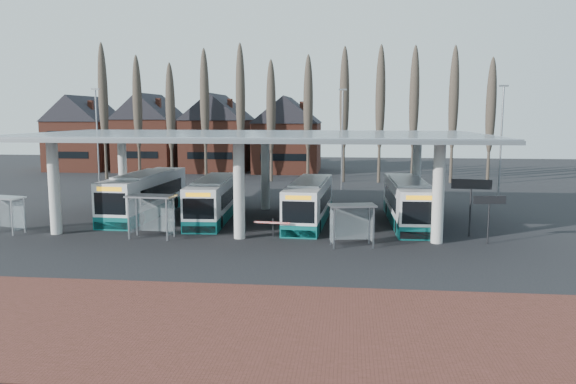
# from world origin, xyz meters

# --- Properties ---
(ground) EXTENTS (140.00, 140.00, 0.00)m
(ground) POSITION_xyz_m (0.00, 0.00, 0.00)
(ground) COLOR black
(ground) RESTS_ON ground
(brick_strip) EXTENTS (70.00, 10.00, 0.03)m
(brick_strip) POSITION_xyz_m (0.00, -12.00, 0.01)
(brick_strip) COLOR brown
(brick_strip) RESTS_ON ground
(station_canopy) EXTENTS (32.00, 16.00, 6.34)m
(station_canopy) POSITION_xyz_m (0.00, 8.00, 5.68)
(station_canopy) COLOR beige
(station_canopy) RESTS_ON ground
(poplar_row) EXTENTS (45.10, 1.10, 14.50)m
(poplar_row) POSITION_xyz_m (0.00, 33.00, 8.78)
(poplar_row) COLOR #473D33
(poplar_row) RESTS_ON ground
(townhouse_row) EXTENTS (36.80, 10.30, 12.25)m
(townhouse_row) POSITION_xyz_m (-15.75, 44.00, 5.94)
(townhouse_row) COLOR brown
(townhouse_row) RESTS_ON ground
(lamp_post_a) EXTENTS (0.80, 0.16, 10.17)m
(lamp_post_a) POSITION_xyz_m (-18.00, 22.00, 5.34)
(lamp_post_a) COLOR slate
(lamp_post_a) RESTS_ON ground
(lamp_post_b) EXTENTS (0.80, 0.16, 10.17)m
(lamp_post_b) POSITION_xyz_m (6.00, 26.00, 5.34)
(lamp_post_b) COLOR slate
(lamp_post_b) RESTS_ON ground
(lamp_post_c) EXTENTS (0.80, 0.16, 10.17)m
(lamp_post_c) POSITION_xyz_m (20.00, 20.00, 5.34)
(lamp_post_c) COLOR slate
(lamp_post_c) RESTS_ON ground
(bus_0) EXTENTS (2.94, 11.81, 3.26)m
(bus_0) POSITION_xyz_m (-8.70, 9.72, 1.54)
(bus_0) COLOR white
(bus_0) RESTS_ON ground
(bus_1) EXTENTS (2.95, 10.95, 3.01)m
(bus_1) POSITION_xyz_m (-3.14, 8.78, 1.42)
(bus_1) COLOR white
(bus_1) RESTS_ON ground
(bus_2) EXTENTS (2.91, 10.98, 3.02)m
(bus_2) POSITION_xyz_m (3.94, 8.18, 1.42)
(bus_2) COLOR white
(bus_2) RESTS_ON ground
(bus_3) EXTENTS (2.64, 11.24, 3.11)m
(bus_3) POSITION_xyz_m (10.87, 8.60, 1.46)
(bus_3) COLOR white
(bus_3) RESTS_ON ground
(shelter_0) EXTENTS (2.79, 1.83, 2.38)m
(shelter_0) POSITION_xyz_m (-15.37, 2.49, 1.73)
(shelter_0) COLOR gray
(shelter_0) RESTS_ON ground
(shelter_1) EXTENTS (3.00, 1.66, 2.70)m
(shelter_1) POSITION_xyz_m (-5.43, 2.10, 1.96)
(shelter_1) COLOR gray
(shelter_1) RESTS_ON ground
(shelter_2) EXTENTS (2.88, 1.83, 2.48)m
(shelter_2) POSITION_xyz_m (6.90, 1.13, 1.81)
(shelter_2) COLOR gray
(shelter_2) RESTS_ON ground
(info_sign_0) EXTENTS (1.93, 0.41, 2.89)m
(info_sign_0) POSITION_xyz_m (14.98, 2.57, 2.42)
(info_sign_0) COLOR black
(info_sign_0) RESTS_ON ground
(info_sign_1) EXTENTS (2.43, 0.46, 3.63)m
(info_sign_1) POSITION_xyz_m (14.34, 4.60, 3.04)
(info_sign_1) COLOR black
(info_sign_1) RESTS_ON ground
(barrier) EXTENTS (2.30, 0.76, 1.15)m
(barrier) POSITION_xyz_m (2.00, 2.78, 0.90)
(barrier) COLOR black
(barrier) RESTS_ON ground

